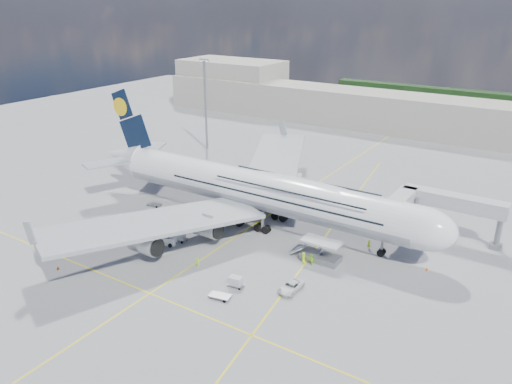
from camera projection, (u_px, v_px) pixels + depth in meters
The scene contains 31 objects.
ground at pixel (228, 242), 90.04m from camera, with size 300.00×300.00×0.00m, color gray.
taxi_line_main at pixel (228, 242), 90.04m from camera, with size 0.25×220.00×0.01m, color #FFE90D.
taxi_line_cross at pixel (150, 293), 74.39m from camera, with size 120.00×0.25×0.01m, color #FFE90D.
taxi_line_diag at pixel (323, 240), 90.80m from camera, with size 0.25×100.00×0.01m, color #FFE90D.
airliner at pixel (259, 190), 95.23m from camera, with size 77.26×79.15×23.71m.
jet_bridge at pixel (432, 204), 88.89m from camera, with size 18.80×12.10×8.50m.
cargo_loader at pixel (320, 253), 83.37m from camera, with size 8.53×3.20×3.67m.
light_mast at pixel (206, 104), 140.63m from camera, with size 3.00×0.70×25.50m.
terminal at pixel (399, 113), 162.20m from camera, with size 180.00×16.00×12.00m, color #B2AD9E.
hangar at pixel (232, 83), 200.34m from camera, with size 40.00×22.00×18.00m, color #B2AD9E.
dolly_row_a at pixel (181, 226), 94.21m from camera, with size 3.11×2.25×1.77m.
dolly_row_b at pixel (122, 221), 95.75m from camera, with size 3.47×2.04×2.12m.
dolly_row_c at pixel (179, 236), 90.14m from camera, with size 3.26×2.43×1.85m.
dolly_back at pixel (154, 204), 105.48m from camera, with size 3.25×2.24×0.43m.
dolly_nose_far at pixel (220, 296), 73.15m from camera, with size 3.44×2.25×0.47m.
dolly_nose_near at pixel (236, 281), 75.87m from camera, with size 2.77×1.71×1.66m.
baggage_tug at pixel (167, 240), 88.79m from camera, with size 3.45×2.43×1.96m.
catering_truck_inner at pixel (286, 176), 116.68m from camera, with size 8.24×5.76×4.54m.
catering_truck_outer at pixel (280, 160), 128.59m from camera, with size 7.57×3.10×4.46m.
service_van at pixel (291, 287), 74.84m from camera, with size 2.25×4.87×1.35m, color white.
crew_nose at pixel (369, 244), 87.32m from camera, with size 0.63×0.41×1.72m, color #D7FF1A.
crew_loader at pixel (311, 260), 81.89m from camera, with size 0.95×0.74×1.95m, color #9FFD1A.
crew_wing at pixel (118, 240), 88.96m from camera, with size 1.03×0.43×1.76m, color #ACDC17.
crew_van at pixel (303, 257), 82.79m from camera, with size 0.91×0.60×1.87m, color #B8FE1A.
crew_tug at pixel (197, 262), 81.42m from camera, with size 1.08×0.62×1.67m, color #A8FF1A.
cone_nose at pixel (427, 269), 80.51m from camera, with size 0.48×0.48×0.61m.
cone_wing_left_inner at pixel (232, 200), 107.96m from camera, with size 0.38×0.38×0.48m.
cone_wing_left_outer at pixel (243, 178), 121.16m from camera, with size 0.46×0.46×0.58m.
cone_wing_right_inner at pixel (170, 237), 91.50m from camera, with size 0.40×0.40×0.51m.
cone_wing_right_outer at pixel (58, 268), 80.88m from camera, with size 0.49×0.49×0.62m.
cone_tail at pixel (141, 173), 124.05m from camera, with size 0.49×0.49×0.62m.
Camera 1 is at (47.87, -64.98, 41.24)m, focal length 35.00 mm.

